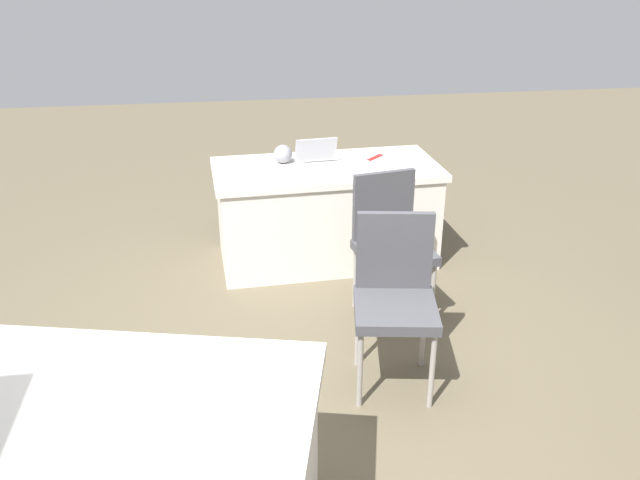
{
  "coord_description": "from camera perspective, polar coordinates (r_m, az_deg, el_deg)",
  "views": [
    {
      "loc": [
        0.26,
        3.01,
        2.33
      ],
      "look_at": [
        -0.19,
        -0.07,
        0.9
      ],
      "focal_mm": 37.56,
      "sensor_mm": 36.0,
      "label": 1
    }
  ],
  "objects": [
    {
      "name": "table_back_left",
      "position": [
        2.96,
        -19.37,
        -18.3
      ],
      "size": [
        2.0,
        1.33,
        0.76
      ],
      "rotation": [
        0.0,
        0.0,
        -0.24
      ],
      "color": "silver",
      "rests_on": "ground"
    },
    {
      "name": "laptop_silver",
      "position": [
        4.93,
        -0.08,
        6.57
      ],
      "size": [
        0.34,
        0.32,
        0.21
      ],
      "rotation": [
        0.0,
        0.0,
        0.1
      ],
      "color": "silver",
      "rests_on": "table_foreground"
    },
    {
      "name": "chair_tucked_left",
      "position": [
        4.34,
        6.02,
        0.21
      ],
      "size": [
        0.52,
        0.52,
        0.94
      ],
      "rotation": [
        0.0,
        0.0,
        0.19
      ],
      "color": "#9E9993",
      "rests_on": "ground"
    },
    {
      "name": "table_foreground",
      "position": [
        5.12,
        0.52,
        2.32
      ],
      "size": [
        1.71,
        0.87,
        0.76
      ],
      "rotation": [
        0.0,
        0.0,
        0.05
      ],
      "color": "silver",
      "rests_on": "ground"
    },
    {
      "name": "chair_near_front",
      "position": [
        3.66,
        6.4,
        -4.36
      ],
      "size": [
        0.51,
        0.51,
        0.97
      ],
      "rotation": [
        0.0,
        0.0,
        -0.16
      ],
      "color": "#9E9993",
      "rests_on": "ground"
    },
    {
      "name": "scissors_red",
      "position": [
        5.19,
        4.72,
        7.03
      ],
      "size": [
        0.15,
        0.15,
        0.01
      ],
      "primitive_type": "cube",
      "rotation": [
        0.0,
        0.0,
        0.79
      ],
      "color": "red",
      "rests_on": "table_foreground"
    },
    {
      "name": "ground_plane",
      "position": [
        3.82,
        -2.68,
        -12.96
      ],
      "size": [
        14.4,
        14.4,
        0.0
      ],
      "primitive_type": "plane",
      "color": "brown"
    },
    {
      "name": "yarn_ball",
      "position": [
        5.05,
        -3.18,
        7.33
      ],
      "size": [
        0.14,
        0.14,
        0.14
      ],
      "primitive_type": "sphere",
      "color": "gray",
      "rests_on": "table_foreground"
    }
  ]
}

